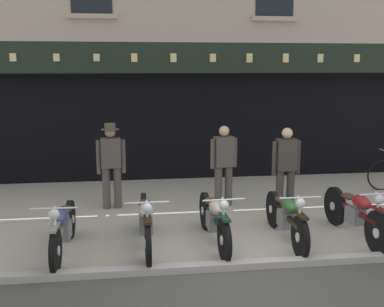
# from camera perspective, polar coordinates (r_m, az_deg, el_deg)

# --- Properties ---
(shop_facade) EXTENTS (12.12, 4.42, 5.97)m
(shop_facade) POSITION_cam_1_polar(r_m,az_deg,el_deg) (12.82, -1.09, 5.97)
(shop_facade) COLOR black
(shop_facade) RESTS_ON ground
(motorcycle_left) EXTENTS (0.62, 1.92, 0.90)m
(motorcycle_left) POSITION_cam_1_polar(r_m,az_deg,el_deg) (7.05, -15.90, -8.90)
(motorcycle_left) COLOR black
(motorcycle_left) RESTS_ON ground
(motorcycle_center_left) EXTENTS (0.62, 2.05, 0.93)m
(motorcycle_center_left) POSITION_cam_1_polar(r_m,az_deg,el_deg) (7.03, -5.84, -8.45)
(motorcycle_center_left) COLOR black
(motorcycle_center_left) RESTS_ON ground
(motorcycle_center) EXTENTS (0.62, 2.00, 0.91)m
(motorcycle_center) POSITION_cam_1_polar(r_m,az_deg,el_deg) (7.17, 2.81, -8.11)
(motorcycle_center) COLOR black
(motorcycle_center) RESTS_ON ground
(motorcycle_center_right) EXTENTS (0.62, 1.96, 0.90)m
(motorcycle_center_right) POSITION_cam_1_polar(r_m,az_deg,el_deg) (7.42, 11.75, -7.69)
(motorcycle_center_right) COLOR black
(motorcycle_center_right) RESTS_ON ground
(motorcycle_right) EXTENTS (0.62, 2.02, 0.94)m
(motorcycle_right) POSITION_cam_1_polar(r_m,az_deg,el_deg) (7.82, 19.88, -7.03)
(motorcycle_right) COLOR black
(motorcycle_right) RESTS_ON ground
(salesman_left) EXTENTS (0.56, 0.35, 1.68)m
(salesman_left) POSITION_cam_1_polar(r_m,az_deg,el_deg) (8.95, -10.12, -1.03)
(salesman_left) COLOR #47423D
(salesman_left) RESTS_ON ground
(shopkeeper_center) EXTENTS (0.55, 0.29, 1.61)m
(shopkeeper_center) POSITION_cam_1_polar(r_m,az_deg,el_deg) (9.00, 4.00, -1.09)
(shopkeeper_center) COLOR #47423D
(shopkeeper_center) RESTS_ON ground
(salesman_right) EXTENTS (0.56, 0.25, 1.62)m
(salesman_right) POSITION_cam_1_polar(r_m,az_deg,el_deg) (8.86, 11.71, -1.47)
(salesman_right) COLOR #38332D
(salesman_right) RESTS_ON ground
(advert_board_near) EXTENTS (0.81, 0.03, 0.95)m
(advert_board_near) POSITION_cam_1_polar(r_m,az_deg,el_deg) (11.87, 13.50, 5.88)
(advert_board_near) COLOR silver
(advert_board_far) EXTENTS (0.81, 0.03, 0.91)m
(advert_board_far) POSITION_cam_1_polar(r_m,az_deg,el_deg) (12.36, 19.01, 6.43)
(advert_board_far) COLOR beige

